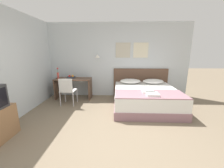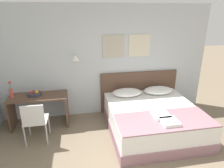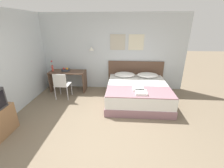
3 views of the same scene
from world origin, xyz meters
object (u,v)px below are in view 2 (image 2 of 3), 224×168
object	(u,v)px
pillow_right	(158,90)
folded_towel_near_foot	(161,115)
desk_chair	(35,120)
desk	(39,105)
fruit_bowl	(34,94)
flower_vase	(11,92)
folded_towel_mid_bed	(170,122)
headboard	(139,91)
throw_blanket	(165,120)
pillow_left	(127,92)
bed	(152,119)

from	to	relation	value
pillow_right	folded_towel_near_foot	distance (m)	1.21
desk_chair	desk	bearing A→B (deg)	91.63
desk	fruit_bowl	size ratio (longest dim) A/B	4.13
flower_vase	fruit_bowl	bearing A→B (deg)	9.01
folded_towel_mid_bed	flower_vase	world-z (taller)	flower_vase
headboard	throw_blanket	xyz separation A→B (m)	(0.00, -1.58, 0.06)
pillow_left	desk_chair	size ratio (longest dim) A/B	0.82
flower_vase	headboard	bearing A→B (deg)	6.85
desk_chair	flower_vase	bearing A→B (deg)	129.61
pillow_right	pillow_left	bearing A→B (deg)	180.00
pillow_left	pillow_right	bearing A→B (deg)	0.00
folded_towel_near_foot	folded_towel_mid_bed	bearing A→B (deg)	-79.01
bed	pillow_right	bearing A→B (deg)	60.63
bed	pillow_left	bearing A→B (deg)	119.37
throw_blanket	fruit_bowl	xyz separation A→B (m)	(-2.50, 1.30, 0.19)
folded_towel_mid_bed	desk	bearing A→B (deg)	150.49
pillow_left	desk	size ratio (longest dim) A/B	0.57
bed	desk	world-z (taller)	desk
pillow_right	throw_blanket	distance (m)	1.33
bed	throw_blanket	bearing A→B (deg)	-90.00
throw_blanket	desk	bearing A→B (deg)	152.74
headboard	flower_vase	world-z (taller)	flower_vase
bed	desk	bearing A→B (deg)	164.37
throw_blanket	flower_vase	world-z (taller)	flower_vase
pillow_left	folded_towel_mid_bed	distance (m)	1.47
folded_towel_near_foot	desk_chair	xyz separation A→B (m)	(-2.37, 0.44, -0.10)
desk	desk_chair	distance (m)	0.67
folded_towel_mid_bed	desk_chair	size ratio (longest dim) A/B	0.35
headboard	folded_towel_near_foot	bearing A→B (deg)	-91.10
bed	fruit_bowl	bearing A→B (deg)	163.72
pillow_left	folded_towel_near_foot	world-z (taller)	pillow_left
fruit_bowl	flower_vase	distance (m)	0.46
headboard	fruit_bowl	xyz separation A→B (m)	(-2.50, -0.28, 0.24)
pillow_right	throw_blanket	size ratio (longest dim) A/B	0.39
folded_towel_mid_bed	throw_blanket	bearing A→B (deg)	100.53
bed	throw_blanket	size ratio (longest dim) A/B	1.09
pillow_right	folded_towel_mid_bed	xyz separation A→B (m)	(-0.37, -1.41, -0.02)
pillow_right	folded_towel_mid_bed	distance (m)	1.46
bed	folded_towel_mid_bed	size ratio (longest dim) A/B	6.47
headboard	desk_chair	xyz separation A→B (m)	(-2.40, -1.00, -0.01)
pillow_left	pillow_right	world-z (taller)	same
pillow_right	desk_chair	xyz separation A→B (m)	(-2.79, -0.70, -0.13)
folded_towel_near_foot	throw_blanket	bearing A→B (deg)	-78.56
throw_blanket	desk	size ratio (longest dim) A/B	1.45
pillow_right	headboard	bearing A→B (deg)	141.99
bed	headboard	distance (m)	1.04
desk_chair	pillow_right	bearing A→B (deg)	13.97
folded_towel_near_foot	bed	bearing A→B (deg)	86.31
pillow_left	flower_vase	distance (m)	2.55
desk	bed	bearing A→B (deg)	-15.63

